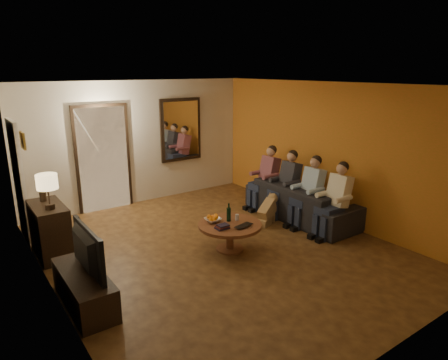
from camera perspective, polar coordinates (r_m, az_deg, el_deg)
floor at (r=6.56m, az=-0.63°, el=-9.86°), size 5.00×6.00×0.01m
ceiling at (r=5.93m, az=-0.70°, el=13.46°), size 5.00×6.00×0.01m
back_wall at (r=8.70m, az=-12.06°, el=5.20°), size 5.00×0.02×2.60m
front_wall at (r=4.15m, az=23.91°, el=-7.38°), size 5.00×0.02×2.60m
left_wall at (r=5.18m, az=-24.06°, el=-2.92°), size 0.02×6.00×2.60m
right_wall at (r=7.78m, az=14.68°, el=3.82°), size 0.02×6.00×2.60m
orange_accent at (r=7.77m, az=14.63°, el=3.82°), size 0.01×6.00×2.60m
kitchen_doorway at (r=8.45m, az=-16.87°, el=2.83°), size 1.00×0.06×2.10m
door_trim at (r=8.44m, az=-16.85°, el=2.82°), size 1.12×0.04×2.22m
fridge_glimpse at (r=8.57m, az=-15.23°, el=2.10°), size 0.45×0.03×1.70m
mirror_frame at (r=9.07m, az=-6.20°, el=7.15°), size 1.00×0.05×1.40m
mirror_glass at (r=9.04m, az=-6.10°, el=7.13°), size 0.86×0.02×1.26m
white_door at (r=7.45m, az=-27.23°, el=-0.16°), size 0.06×0.85×2.04m
framed_art at (r=6.31m, az=-26.83°, el=5.06°), size 0.03×0.28×0.24m
art_canvas at (r=6.31m, az=-26.69°, el=5.08°), size 0.01×0.22×0.18m
dresser at (r=6.78m, az=-23.60°, el=-6.58°), size 0.45×0.93×0.83m
table_lamp at (r=6.36m, az=-23.83°, el=-1.52°), size 0.30×0.30×0.54m
flower_vase at (r=6.79m, az=-24.58°, el=-1.01°), size 0.14×0.14×0.44m
tv_stand at (r=5.37m, az=-19.33°, el=-14.46°), size 0.45×1.28×0.43m
tv at (r=5.14m, az=-19.84°, el=-9.58°), size 1.01×0.13×0.58m
sofa at (r=7.88m, az=10.98°, el=-3.02°), size 2.36×0.95×0.69m
person_a at (r=7.17m, az=15.71°, el=-3.05°), size 0.60×0.40×1.20m
person_b at (r=7.54m, az=12.19°, el=-1.90°), size 0.60×0.40×1.20m
person_c at (r=7.93m, az=9.01°, el=-0.85°), size 0.60×0.40×1.20m
person_d at (r=8.35m, az=6.15°, el=0.10°), size 0.60×0.40×1.20m
dog at (r=7.52m, az=6.20°, el=-4.25°), size 0.61×0.43×0.56m
coffee_table at (r=6.46m, az=0.84°, el=-8.09°), size 1.02×1.02×0.45m
bowl at (r=6.44m, az=-1.62°, el=-5.72°), size 0.26×0.26×0.06m
oranges at (r=6.41m, az=-1.62°, el=-5.15°), size 0.20×0.20×0.08m
wine_bottle at (r=6.42m, az=0.68°, el=-4.58°), size 0.07×0.07×0.31m
wine_glass at (r=6.50m, az=1.87°, el=-5.35°), size 0.06×0.06×0.10m
book_stack at (r=6.17m, az=-0.26°, el=-6.66°), size 0.20×0.15×0.07m
laptop at (r=6.22m, az=3.13°, el=-6.70°), size 0.36×0.27×0.03m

